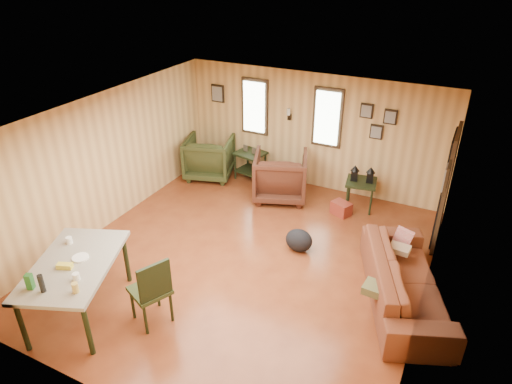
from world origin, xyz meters
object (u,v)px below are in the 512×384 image
side_table (362,180)px  dining_table (73,268)px  recliner_brown (280,174)px  end_table (250,161)px  recliner_green (209,155)px  sofa (406,273)px

side_table → dining_table: bearing=-120.2°
recliner_brown → dining_table: bearing=54.9°
end_table → recliner_green: bearing=-160.6°
sofa → recliner_brown: bearing=32.7°
side_table → dining_table: size_ratio=0.47×
sofa → recliner_green: size_ratio=2.40×
recliner_brown → dining_table: dining_table is taller
end_table → dining_table: 4.81m
recliner_brown → side_table: (1.56, 0.29, 0.08)m
sofa → recliner_brown: 3.49m
end_table → side_table: size_ratio=0.85×
recliner_green → dining_table: 4.56m
sofa → recliner_green: (-4.61, 2.25, 0.03)m
end_table → side_table: (2.49, -0.21, 0.18)m
sofa → side_table: 2.66m
recliner_green → side_table: recliner_green is taller
end_table → sofa: bearing=-34.1°
recliner_brown → dining_table: 4.44m
recliner_brown → side_table: 1.59m
recliner_brown → dining_table: size_ratio=0.55×
recliner_green → dining_table: size_ratio=0.53×
recliner_brown → end_table: 1.07m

